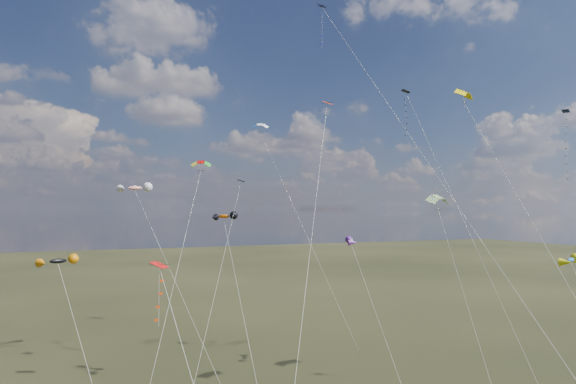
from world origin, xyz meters
name	(u,v)px	position (x,y,z in m)	size (l,w,h in m)	color
diamond_black_high	(412,126)	(16.37, 19.05, 27.02)	(3.40, 17.45, 31.57)	black
diamond_navy_tall	(339,49)	(4.58, 15.29, 33.65)	(4.56, 33.88, 39.44)	#101353
diamond_black_mid	(227,242)	(-6.78, 17.06, 14.07)	(8.50, 10.99, 20.32)	black
diamond_red_low	(162,303)	(-15.20, 2.60, 11.28)	(3.38, 11.18, 13.86)	red
diamond_orange_center	(318,182)	(-1.20, 8.59, 19.57)	(12.45, 17.52, 27.80)	#EA3605
parafoil_yellow	(465,92)	(14.09, 7.71, 28.45)	(3.73, 17.95, 29.24)	#DEC804
parafoil_blue_white	(260,126)	(5.39, 41.33, 29.75)	(7.78, 19.17, 30.53)	#1A64A9
parafoil_striped	(438,197)	(15.55, 13.53, 18.51)	(3.39, 10.91, 19.29)	#F6FB17
parafoil_tricolor	(201,164)	(-8.78, 19.63, 21.76)	(8.13, 10.39, 22.43)	yellow
novelty_black_orange	(58,262)	(-21.53, 16.53, 12.85)	(5.44, 10.45, 13.40)	black
novelty_orange_black	(224,217)	(-6.02, 20.77, 16.40)	(2.52, 15.43, 16.99)	#CB5506
novelty_white_purple	(351,242)	(8.29, 19.49, 13.61)	(1.63, 11.24, 14.15)	white
novelty_redwhite_stripe	(135,188)	(-13.36, 34.59, 19.78)	(8.39, 17.81, 20.52)	red
novelty_blue_yellow	(571,261)	(13.61, -3.74, 13.39)	(3.31, 9.61, 13.88)	blue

